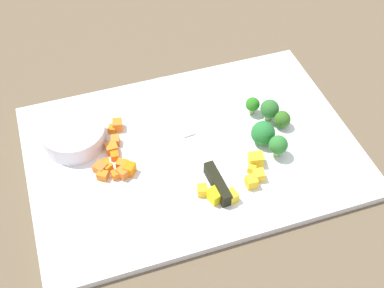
% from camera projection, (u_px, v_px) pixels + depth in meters
% --- Properties ---
extents(ground_plane, '(4.00, 4.00, 0.00)m').
position_uv_depth(ground_plane, '(192.00, 153.00, 0.87)').
color(ground_plane, brown).
extents(cutting_board, '(0.53, 0.37, 0.01)m').
position_uv_depth(cutting_board, '(192.00, 151.00, 0.86)').
color(cutting_board, white).
rests_on(cutting_board, ground_plane).
extents(prep_bowl, '(0.10, 0.10, 0.03)m').
position_uv_depth(prep_bowl, '(74.00, 135.00, 0.86)').
color(prep_bowl, white).
rests_on(prep_bowl, cutting_board).
extents(chef_knife, '(0.04, 0.31, 0.02)m').
position_uv_depth(chef_knife, '(204.00, 159.00, 0.83)').
color(chef_knife, silver).
rests_on(chef_knife, cutting_board).
extents(carrot_dice_0, '(0.02, 0.02, 0.01)m').
position_uv_depth(carrot_dice_0, '(112.00, 148.00, 0.85)').
color(carrot_dice_0, orange).
rests_on(carrot_dice_0, cutting_board).
extents(carrot_dice_1, '(0.01, 0.02, 0.01)m').
position_uv_depth(carrot_dice_1, '(115.00, 156.00, 0.84)').
color(carrot_dice_1, orange).
rests_on(carrot_dice_1, cutting_board).
extents(carrot_dice_2, '(0.02, 0.02, 0.01)m').
position_uv_depth(carrot_dice_2, '(115.00, 141.00, 0.86)').
color(carrot_dice_2, orange).
rests_on(carrot_dice_2, cutting_board).
extents(carrot_dice_3, '(0.02, 0.02, 0.02)m').
position_uv_depth(carrot_dice_3, '(130.00, 169.00, 0.82)').
color(carrot_dice_3, orange).
rests_on(carrot_dice_3, cutting_board).
extents(carrot_dice_4, '(0.02, 0.02, 0.01)m').
position_uv_depth(carrot_dice_4, '(103.00, 175.00, 0.81)').
color(carrot_dice_4, orange).
rests_on(carrot_dice_4, cutting_board).
extents(carrot_dice_5, '(0.02, 0.02, 0.01)m').
position_uv_depth(carrot_dice_5, '(122.00, 165.00, 0.83)').
color(carrot_dice_5, orange).
rests_on(carrot_dice_5, cutting_board).
extents(carrot_dice_6, '(0.01, 0.01, 0.01)m').
position_uv_depth(carrot_dice_6, '(115.00, 175.00, 0.81)').
color(carrot_dice_6, orange).
rests_on(carrot_dice_6, cutting_board).
extents(carrot_dice_7, '(0.02, 0.02, 0.02)m').
position_uv_depth(carrot_dice_7, '(117.00, 125.00, 0.88)').
color(carrot_dice_7, orange).
rests_on(carrot_dice_7, cutting_board).
extents(carrot_dice_8, '(0.02, 0.02, 0.02)m').
position_uv_depth(carrot_dice_8, '(123.00, 173.00, 0.81)').
color(carrot_dice_8, orange).
rests_on(carrot_dice_8, cutting_board).
extents(carrot_dice_9, '(0.02, 0.02, 0.01)m').
position_uv_depth(carrot_dice_9, '(107.00, 169.00, 0.82)').
color(carrot_dice_9, orange).
rests_on(carrot_dice_9, cutting_board).
extents(carrot_dice_10, '(0.02, 0.02, 0.01)m').
position_uv_depth(carrot_dice_10, '(112.00, 129.00, 0.88)').
color(carrot_dice_10, orange).
rests_on(carrot_dice_10, cutting_board).
extents(carrot_dice_11, '(0.01, 0.01, 0.01)m').
position_uv_depth(carrot_dice_11, '(106.00, 163.00, 0.83)').
color(carrot_dice_11, orange).
rests_on(carrot_dice_11, cutting_board).
extents(carrot_dice_12, '(0.03, 0.03, 0.01)m').
position_uv_depth(carrot_dice_12, '(100.00, 167.00, 0.82)').
color(carrot_dice_12, orange).
rests_on(carrot_dice_12, cutting_board).
extents(pepper_dice_0, '(0.02, 0.02, 0.01)m').
position_uv_depth(pepper_dice_0, '(252.00, 169.00, 0.82)').
color(pepper_dice_0, yellow).
rests_on(pepper_dice_0, cutting_board).
extents(pepper_dice_1, '(0.02, 0.02, 0.02)m').
position_uv_depth(pepper_dice_1, '(251.00, 182.00, 0.80)').
color(pepper_dice_1, yellow).
rests_on(pepper_dice_1, cutting_board).
extents(pepper_dice_2, '(0.02, 0.02, 0.02)m').
position_uv_depth(pepper_dice_2, '(232.00, 196.00, 0.78)').
color(pepper_dice_2, yellow).
rests_on(pepper_dice_2, cutting_board).
extents(pepper_dice_3, '(0.02, 0.02, 0.02)m').
position_uv_depth(pepper_dice_3, '(202.00, 190.00, 0.79)').
color(pepper_dice_3, yellow).
rests_on(pepper_dice_3, cutting_board).
extents(pepper_dice_4, '(0.02, 0.03, 0.02)m').
position_uv_depth(pepper_dice_4, '(217.00, 195.00, 0.78)').
color(pepper_dice_4, yellow).
rests_on(pepper_dice_4, cutting_board).
extents(pepper_dice_5, '(0.03, 0.02, 0.02)m').
position_uv_depth(pepper_dice_5, '(256.00, 160.00, 0.83)').
color(pepper_dice_5, yellow).
rests_on(pepper_dice_5, cutting_board).
extents(pepper_dice_6, '(0.02, 0.02, 0.02)m').
position_uv_depth(pepper_dice_6, '(259.00, 175.00, 0.81)').
color(pepper_dice_6, yellow).
rests_on(pepper_dice_6, cutting_board).
extents(broccoli_floret_0, '(0.03, 0.03, 0.04)m').
position_uv_depth(broccoli_floret_0, '(270.00, 109.00, 0.89)').
color(broccoli_floret_0, '#80AB64').
rests_on(broccoli_floret_0, cutting_board).
extents(broccoli_floret_1, '(0.04, 0.04, 0.04)m').
position_uv_depth(broccoli_floret_1, '(263.00, 133.00, 0.85)').
color(broccoli_floret_1, '#90C46A').
rests_on(broccoli_floret_1, cutting_board).
extents(broccoli_floret_2, '(0.03, 0.03, 0.04)m').
position_uv_depth(broccoli_floret_2, '(278.00, 145.00, 0.83)').
color(broccoli_floret_2, '#8FB263').
rests_on(broccoli_floret_2, cutting_board).
extents(broccoli_floret_3, '(0.03, 0.03, 0.03)m').
position_uv_depth(broccoli_floret_3, '(283.00, 121.00, 0.88)').
color(broccoli_floret_3, '#85B366').
rests_on(broccoli_floret_3, cutting_board).
extents(broccoli_floret_4, '(0.02, 0.02, 0.03)m').
position_uv_depth(broccoli_floret_4, '(253.00, 105.00, 0.90)').
color(broccoli_floret_4, '#97AC6A').
rests_on(broccoli_floret_4, cutting_board).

